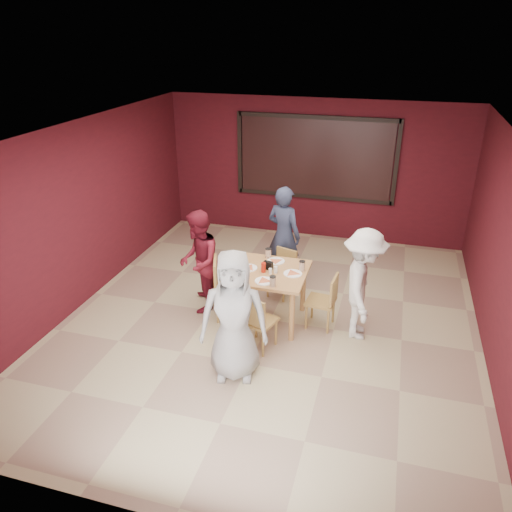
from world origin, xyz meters
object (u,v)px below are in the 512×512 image
(diner_right, at_px, (363,285))
(dining_table, at_px, (270,278))
(chair_left, at_px, (224,285))
(chair_right, at_px, (326,299))
(diner_front, at_px, (234,316))
(diner_back, at_px, (284,235))
(diner_left, at_px, (199,262))
(chair_front, at_px, (257,320))
(chair_back, at_px, (283,270))

(diner_right, bearing_deg, dining_table, 84.86)
(dining_table, height_order, chair_left, dining_table)
(dining_table, height_order, chair_right, dining_table)
(chair_right, bearing_deg, diner_front, -123.49)
(diner_back, distance_m, diner_left, 1.62)
(chair_left, distance_m, diner_front, 1.43)
(chair_right, bearing_deg, diner_back, 125.97)
(chair_front, height_order, diner_front, diner_front)
(diner_back, bearing_deg, diner_front, 110.55)
(diner_back, bearing_deg, chair_front, 113.89)
(dining_table, height_order, chair_back, dining_table)
(diner_front, bearing_deg, chair_left, 100.41)
(dining_table, height_order, diner_right, diner_right)
(dining_table, relative_size, chair_right, 1.27)
(diner_back, height_order, diner_right, diner_back)
(chair_back, xyz_separation_m, diner_back, (-0.11, 0.49, 0.41))
(chair_back, bearing_deg, diner_right, -32.88)
(chair_back, distance_m, diner_back, 0.64)
(dining_table, relative_size, diner_front, 0.62)
(chair_back, relative_size, diner_left, 0.49)
(chair_back, distance_m, diner_right, 1.61)
(chair_front, bearing_deg, chair_right, 45.77)
(diner_back, bearing_deg, diner_right, 157.44)
(diner_left, bearing_deg, diner_back, 123.08)
(chair_front, relative_size, chair_right, 1.02)
(chair_right, distance_m, diner_right, 0.61)
(chair_left, xyz_separation_m, diner_right, (2.00, 0.06, 0.27))
(dining_table, distance_m, diner_front, 1.35)
(chair_back, relative_size, diner_back, 0.46)
(chair_back, bearing_deg, chair_left, -126.90)
(chair_left, bearing_deg, chair_back, 53.10)
(dining_table, xyz_separation_m, diner_right, (1.32, -0.01, 0.09))
(chair_left, xyz_separation_m, diner_front, (0.57, -1.27, 0.32))
(chair_front, height_order, chair_right, chair_front)
(diner_back, xyz_separation_m, diner_left, (-1.03, -1.25, -0.05))
(chair_back, height_order, diner_back, diner_back)
(chair_right, bearing_deg, chair_left, -175.10)
(chair_right, bearing_deg, chair_back, 135.96)
(diner_front, distance_m, diner_right, 1.95)
(diner_right, bearing_deg, diner_front, 128.29)
(diner_back, relative_size, diner_left, 1.06)
(chair_left, relative_size, diner_right, 0.59)
(diner_back, height_order, diner_left, diner_back)
(dining_table, distance_m, diner_back, 1.34)
(chair_left, bearing_deg, diner_right, 1.79)
(chair_front, height_order, diner_left, diner_left)
(diner_back, distance_m, diner_right, 1.96)
(chair_front, xyz_separation_m, diner_back, (-0.12, 2.09, 0.37))
(chair_back, relative_size, diner_front, 0.46)
(chair_right, distance_m, diner_front, 1.72)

